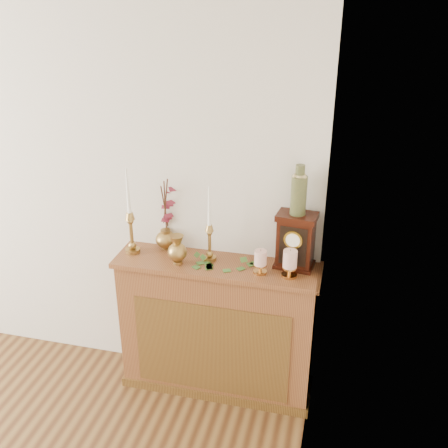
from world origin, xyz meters
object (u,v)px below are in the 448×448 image
(candlestick_center, at_px, (210,237))
(ceramic_vase, at_px, (299,193))
(mantel_clock, at_px, (296,241))
(bud_vase, at_px, (177,250))
(ginger_jar, at_px, (168,215))
(candlestick_left, at_px, (131,226))

(candlestick_center, bearing_deg, ceramic_vase, 4.88)
(mantel_clock, bearing_deg, bud_vase, -162.33)
(candlestick_center, height_order, ginger_jar, ginger_jar)
(bud_vase, xyz_separation_m, mantel_clock, (0.67, 0.13, 0.07))
(candlestick_left, relative_size, ceramic_vase, 1.89)
(mantel_clock, height_order, ceramic_vase, ceramic_vase)
(bud_vase, bearing_deg, ginger_jar, 120.85)
(candlestick_center, relative_size, mantel_clock, 1.40)
(candlestick_left, distance_m, bud_vase, 0.34)
(ginger_jar, height_order, ceramic_vase, ceramic_vase)
(candlestick_left, distance_m, ceramic_vase, 1.04)
(ceramic_vase, bearing_deg, candlestick_center, -175.12)
(candlestick_left, relative_size, mantel_clock, 1.62)
(candlestick_left, xyz_separation_m, mantel_clock, (0.99, 0.06, -0.01))
(candlestick_center, relative_size, bud_vase, 2.56)
(ginger_jar, bearing_deg, bud_vase, -59.15)
(ginger_jar, xyz_separation_m, mantel_clock, (0.80, -0.07, -0.05))
(bud_vase, bearing_deg, candlestick_center, 28.09)
(candlestick_left, height_order, candlestick_center, candlestick_left)
(bud_vase, height_order, ginger_jar, ginger_jar)
(candlestick_center, distance_m, ceramic_vase, 0.59)
(bud_vase, bearing_deg, candlestick_left, 167.02)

